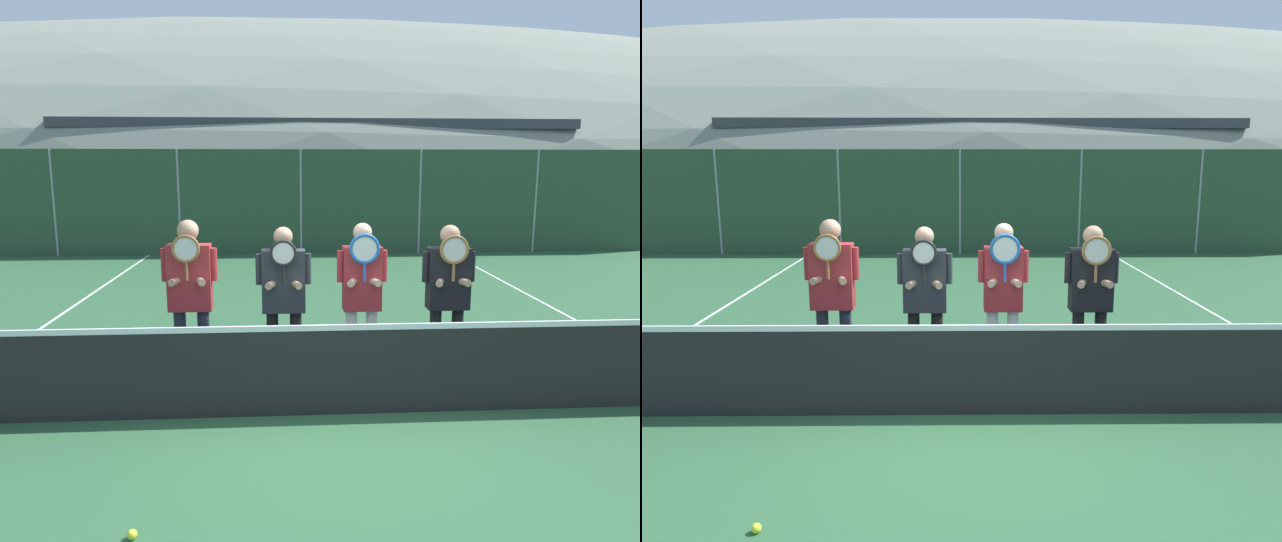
{
  "view_description": "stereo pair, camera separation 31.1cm",
  "coord_description": "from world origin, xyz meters",
  "views": [
    {
      "loc": [
        -0.46,
        -5.28,
        2.44
      ],
      "look_at": [
        -0.07,
        0.95,
        1.27
      ],
      "focal_mm": 32.0,
      "sensor_mm": 36.0,
      "label": 1
    },
    {
      "loc": [
        -0.15,
        -5.29,
        2.44
      ],
      "look_at": [
        -0.07,
        0.95,
        1.27
      ],
      "focal_mm": 32.0,
      "sensor_mm": 36.0,
      "label": 2
    }
  ],
  "objects": [
    {
      "name": "clubhouse_building",
      "position": [
        0.88,
        18.84,
        2.08
      ],
      "size": [
        19.65,
        5.5,
        4.12
      ],
      "color": "beige",
      "rests_on": "ground_plane"
    },
    {
      "name": "car_far_left",
      "position": [
        -6.55,
        13.36,
        0.88
      ],
      "size": [
        4.5,
        2.04,
        1.71
      ],
      "color": "maroon",
      "rests_on": "ground_plane"
    },
    {
      "name": "car_right_of_center",
      "position": [
        9.11,
        12.93,
        0.96
      ],
      "size": [
        4.3,
        1.98,
        1.9
      ],
      "color": "#B2B7BC",
      "rests_on": "ground_plane"
    },
    {
      "name": "car_left_of_center",
      "position": [
        -1.35,
        12.91,
        0.89
      ],
      "size": [
        4.39,
        2.01,
        1.75
      ],
      "color": "#285638",
      "rests_on": "ground_plane"
    },
    {
      "name": "tennis_net",
      "position": [
        0.0,
        0.0,
        0.48
      ],
      "size": [
        11.18,
        0.09,
        1.02
      ],
      "color": "gray",
      "rests_on": "ground_plane"
    },
    {
      "name": "hill_distant",
      "position": [
        0.0,
        52.84,
        0.0
      ],
      "size": [
        138.75,
        77.08,
        26.98
      ],
      "color": "gray",
      "rests_on": "ground_plane"
    },
    {
      "name": "car_center",
      "position": [
        3.9,
        13.2,
        0.88
      ],
      "size": [
        4.6,
        1.97,
        1.71
      ],
      "color": "#B2B7BC",
      "rests_on": "ground_plane"
    },
    {
      "name": "player_center_right",
      "position": [
        0.38,
        0.73,
        1.07
      ],
      "size": [
        0.55,
        0.34,
        1.83
      ],
      "color": "white",
      "rests_on": "ground_plane"
    },
    {
      "name": "player_center_left",
      "position": [
        -0.47,
        0.78,
        1.06
      ],
      "size": [
        0.6,
        0.34,
        1.79
      ],
      "color": "black",
      "rests_on": "ground_plane"
    },
    {
      "name": "player_leftmost",
      "position": [
        -1.47,
        0.75,
        1.12
      ],
      "size": [
        0.59,
        0.34,
        1.87
      ],
      "color": "#232838",
      "rests_on": "ground_plane"
    },
    {
      "name": "fence_back",
      "position": [
        -0.0,
        10.35,
        1.42
      ],
      "size": [
        19.79,
        0.06,
        2.84
      ],
      "color": "gray",
      "rests_on": "ground_plane"
    },
    {
      "name": "ground_plane",
      "position": [
        0.0,
        0.0,
        0.0
      ],
      "size": [
        120.0,
        120.0,
        0.0
      ],
      "primitive_type": "plane",
      "color": "#2D5B38"
    },
    {
      "name": "court_line_left_sideline",
      "position": [
        -4.16,
        3.0,
        0.0
      ],
      "size": [
        0.05,
        16.0,
        0.01
      ],
      "primitive_type": "cube",
      "color": "white",
      "rests_on": "ground_plane"
    },
    {
      "name": "player_rightmost",
      "position": [
        1.34,
        0.77,
        1.07
      ],
      "size": [
        0.59,
        0.34,
        1.8
      ],
      "color": "black",
      "rests_on": "ground_plane"
    },
    {
      "name": "court_line_right_sideline",
      "position": [
        4.16,
        3.0,
        0.0
      ],
      "size": [
        0.05,
        16.0,
        0.01
      ],
      "primitive_type": "cube",
      "color": "white",
      "rests_on": "ground_plane"
    },
    {
      "name": "tennis_ball_on_court",
      "position": [
        -1.49,
        -1.83,
        0.03
      ],
      "size": [
        0.07,
        0.07,
        0.07
      ],
      "color": "#CCDB33",
      "rests_on": "ground_plane"
    }
  ]
}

